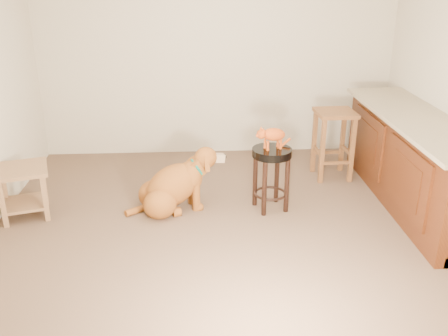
{
  "coord_description": "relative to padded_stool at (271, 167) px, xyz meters",
  "views": [
    {
      "loc": [
        -0.29,
        -4.34,
        2.33
      ],
      "look_at": [
        -0.02,
        0.27,
        0.45
      ],
      "focal_mm": 40.0,
      "sensor_mm": 36.0,
      "label": 1
    }
  ],
  "objects": [
    {
      "name": "floor",
      "position": [
        -0.46,
        -0.25,
        -0.46
      ],
      "size": [
        4.5,
        4.0,
        0.01
      ],
      "primitive_type": "cube",
      "color": "brown",
      "rests_on": "ground"
    },
    {
      "name": "room_shell",
      "position": [
        -0.46,
        -0.25,
        1.21
      ],
      "size": [
        4.54,
        4.04,
        2.62
      ],
      "color": "beige",
      "rests_on": "ground"
    },
    {
      "name": "golden_retriever",
      "position": [
        -0.99,
        0.03,
        -0.21
      ],
      "size": [
        1.05,
        0.61,
        0.68
      ],
      "rotation": [
        0.0,
        0.0,
        0.28
      ],
      "color": "brown",
      "rests_on": "ground"
    },
    {
      "name": "wood_stool",
      "position": [
        0.84,
        0.79,
        -0.04
      ],
      "size": [
        0.45,
        0.45,
        0.8
      ],
      "rotation": [
        0.0,
        0.0,
        0.04
      ],
      "color": "brown",
      "rests_on": "ground"
    },
    {
      "name": "padded_stool",
      "position": [
        0.0,
        0.0,
        0.0
      ],
      "size": [
        0.41,
        0.41,
        0.65
      ],
      "rotation": [
        0.0,
        0.0,
        0.27
      ],
      "color": "black",
      "rests_on": "ground"
    },
    {
      "name": "tabby_kitten",
      "position": [
        -0.01,
        -0.0,
        0.33
      ],
      "size": [
        0.38,
        0.23,
        0.26
      ],
      "rotation": [
        0.0,
        0.0,
        0.27
      ],
      "color": "#9A390F",
      "rests_on": "padded_stool"
    },
    {
      "name": "cabinet_run",
      "position": [
        1.49,
        0.05,
        -0.02
      ],
      "size": [
        0.7,
        2.56,
        0.94
      ],
      "color": "#471F0C",
      "rests_on": "ground"
    },
    {
      "name": "side_table",
      "position": [
        -2.46,
        -0.01,
        -0.13
      ],
      "size": [
        0.61,
        0.61,
        0.51
      ],
      "rotation": [
        0.0,
        0.0,
        0.29
      ],
      "color": "olive",
      "rests_on": "ground"
    }
  ]
}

